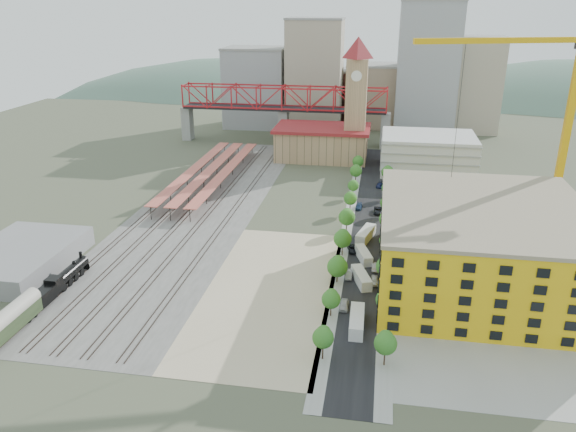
% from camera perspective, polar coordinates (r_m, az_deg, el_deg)
% --- Properties ---
extents(ground, '(400.00, 400.00, 0.00)m').
position_cam_1_polar(ground, '(153.94, 1.90, -2.13)').
color(ground, '#474C38').
rests_on(ground, ground).
extents(ballast_strip, '(36.00, 165.00, 0.06)m').
position_cam_1_polar(ballast_strip, '(177.60, -8.90, 0.87)').
color(ballast_strip, '#605E59').
rests_on(ballast_strip, ground).
extents(dirt_lot, '(28.00, 67.00, 0.06)m').
position_cam_1_polar(dirt_lot, '(126.57, -1.88, -7.57)').
color(dirt_lot, tan).
rests_on(dirt_lot, ground).
extents(street_asphalt, '(12.00, 170.00, 0.06)m').
position_cam_1_polar(street_asphalt, '(166.69, 8.06, -0.46)').
color(street_asphalt, black).
rests_on(street_asphalt, ground).
extents(sidewalk_west, '(3.00, 170.00, 0.04)m').
position_cam_1_polar(sidewalk_west, '(166.87, 6.18, -0.35)').
color(sidewalk_west, gray).
rests_on(sidewalk_west, ground).
extents(sidewalk_east, '(3.00, 170.00, 0.04)m').
position_cam_1_polar(sidewalk_east, '(166.70, 9.95, -0.58)').
color(sidewalk_east, gray).
rests_on(sidewalk_east, ground).
extents(construction_pad, '(50.00, 90.00, 0.06)m').
position_cam_1_polar(construction_pad, '(137.25, 19.77, -6.50)').
color(construction_pad, gray).
rests_on(construction_pad, ground).
extents(rail_tracks, '(26.56, 160.00, 0.18)m').
position_cam_1_polar(rail_tracks, '(178.12, -9.45, 0.94)').
color(rail_tracks, '#382B23').
rests_on(rail_tracks, ground).
extents(platform_canopies, '(16.00, 80.00, 4.12)m').
position_cam_1_polar(platform_canopies, '(202.68, -7.91, 4.66)').
color(platform_canopies, '#C9674D').
rests_on(platform_canopies, ground).
extents(station_hall, '(38.00, 24.00, 13.10)m').
position_cam_1_polar(station_hall, '(229.91, 3.49, 7.49)').
color(station_hall, tan).
rests_on(station_hall, ground).
extents(clock_tower, '(12.00, 12.00, 52.00)m').
position_cam_1_polar(clock_tower, '(222.77, 6.97, 12.71)').
color(clock_tower, tan).
rests_on(clock_tower, ground).
extents(parking_garage, '(34.00, 26.00, 14.00)m').
position_cam_1_polar(parking_garage, '(217.67, 13.99, 6.20)').
color(parking_garage, silver).
rests_on(parking_garage, ground).
extents(truss_bridge, '(94.00, 9.60, 25.60)m').
position_cam_1_polar(truss_bridge, '(252.55, -0.46, 11.58)').
color(truss_bridge, gray).
rests_on(truss_bridge, ground).
extents(construction_building, '(44.60, 50.60, 18.80)m').
position_cam_1_polar(construction_building, '(132.80, 18.99, -2.85)').
color(construction_building, yellow).
rests_on(construction_building, ground).
extents(warehouse, '(22.00, 32.00, 5.00)m').
position_cam_1_polar(warehouse, '(150.67, -25.61, -3.84)').
color(warehouse, gray).
rests_on(warehouse, ground).
extents(street_trees, '(15.40, 124.40, 8.00)m').
position_cam_1_polar(street_trees, '(157.43, 7.93, -1.79)').
color(street_trees, '#2A661E').
rests_on(street_trees, ground).
extents(skyline, '(133.00, 46.00, 60.00)m').
position_cam_1_polar(skyline, '(285.27, 7.51, 13.32)').
color(skyline, '#9EA0A3').
rests_on(skyline, ground).
extents(distant_hills, '(647.00, 264.00, 227.00)m').
position_cam_1_polar(distant_hills, '(424.93, 12.68, 1.32)').
color(distant_hills, '#4C6B59').
rests_on(distant_hills, ground).
extents(locomotive, '(2.87, 22.16, 5.54)m').
position_cam_1_polar(locomotive, '(136.28, -21.91, -6.05)').
color(locomotive, black).
rests_on(locomotive, ground).
extents(coach, '(3.18, 18.46, 5.80)m').
position_cam_1_polar(coach, '(121.77, -26.66, -9.64)').
color(coach, '#23331C').
rests_on(coach, ground).
extents(tower_crane, '(54.86, 18.88, 60.70)m').
position_cam_1_polar(tower_crane, '(156.06, 25.72, 10.50)').
color(tower_crane, '#E8A80F').
rests_on(tower_crane, ground).
extents(site_trailer_a, '(2.92, 10.49, 2.86)m').
position_cam_1_polar(site_trailer_a, '(113.50, 7.00, -10.58)').
color(site_trailer_a, silver).
rests_on(site_trailer_a, ground).
extents(site_trailer_b, '(5.34, 9.81, 2.60)m').
position_cam_1_polar(site_trailer_b, '(130.18, 7.45, -6.25)').
color(site_trailer_b, silver).
rests_on(site_trailer_b, ground).
extents(site_trailer_c, '(4.95, 9.36, 2.48)m').
position_cam_1_polar(site_trailer_c, '(141.45, 7.69, -3.97)').
color(site_trailer_c, silver).
rests_on(site_trailer_c, ground).
extents(site_trailer_d, '(5.32, 10.79, 2.86)m').
position_cam_1_polar(site_trailer_d, '(153.16, 7.90, -1.88)').
color(site_trailer_d, silver).
rests_on(site_trailer_d, ground).
extents(car_0, '(1.87, 4.57, 1.55)m').
position_cam_1_polar(car_0, '(119.95, 5.72, -9.00)').
color(car_0, '#BCBCBC').
rests_on(car_0, ground).
extents(car_1, '(1.69, 4.65, 1.52)m').
position_cam_1_polar(car_1, '(132.60, 6.19, -5.92)').
color(car_1, '#9B9A9F').
rests_on(car_1, ground).
extents(car_2, '(3.16, 5.40, 1.41)m').
position_cam_1_polar(car_2, '(145.83, 6.58, -3.34)').
color(car_2, black).
rests_on(car_2, ground).
extents(car_3, '(2.08, 4.82, 1.38)m').
position_cam_1_polar(car_3, '(175.62, 7.21, 0.95)').
color(car_3, navy).
rests_on(car_3, ground).
extents(car_4, '(1.85, 4.46, 1.51)m').
position_cam_1_polar(car_4, '(130.48, 8.77, -6.53)').
color(car_4, silver).
rests_on(car_4, ground).
extents(car_5, '(1.67, 4.33, 1.41)m').
position_cam_1_polar(car_5, '(136.91, 8.84, -5.17)').
color(car_5, gray).
rests_on(car_5, ground).
extents(car_6, '(2.71, 5.72, 1.58)m').
position_cam_1_polar(car_6, '(172.77, 9.15, 0.54)').
color(car_6, black).
rests_on(car_6, ground).
extents(car_7, '(2.66, 5.16, 1.43)m').
position_cam_1_polar(car_7, '(197.12, 9.29, 3.11)').
color(car_7, '#1A224C').
rests_on(car_7, ground).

